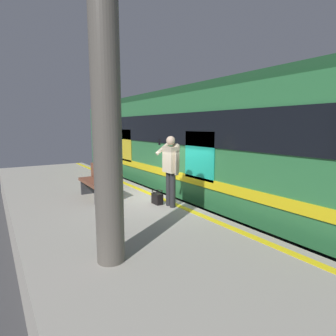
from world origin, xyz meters
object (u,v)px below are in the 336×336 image
Objects in this scene: train_carriage at (189,140)px; station_column at (107,125)px; bench at (96,181)px; handbag at (157,198)px; passenger at (171,165)px.

train_carriage is 6.42m from station_column.
station_column is 2.58× the size of bench.
handbag is at bearing 129.16° from train_carriage.
bench is at bearing 38.48° from handbag.
bench is (1.40, 1.12, 0.33)m from handbag.
train_carriage is 7.81× the size of passenger.
train_carriage is at bearing -47.42° from station_column.
station_column reaches higher than handbag.
handbag is at bearing 26.52° from passenger.
station_column is (-2.21, 2.11, 1.84)m from handbag.
passenger is 2.26m from bench.
handbag is 0.22× the size of bench.
passenger is at bearing -153.48° from handbag.
station_column is 4.04m from bench.
bench is at bearing 36.28° from passenger.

